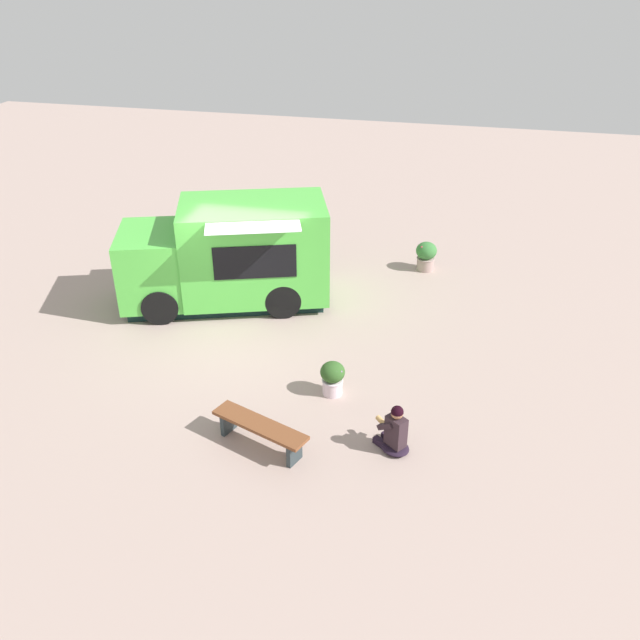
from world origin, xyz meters
name	(u,v)px	position (x,y,z in m)	size (l,w,h in m)	color
ground_plane	(242,331)	(0.00, 0.00, 0.00)	(40.00, 40.00, 0.00)	#AA9288
food_truck	(230,257)	(-1.29, -0.67, 1.13)	(3.38, 5.03, 2.39)	#51C343
person_customer	(394,433)	(3.14, 3.75, 0.35)	(0.69, 0.74, 0.91)	black
planter_flowering_near	(426,255)	(-4.06, 3.60, 0.41)	(0.53, 0.53, 0.76)	#A48882
planter_flowering_far	(333,377)	(1.82, 2.42, 0.37)	(0.46, 0.46, 0.68)	silver
plaza_bench	(260,429)	(3.57, 1.56, 0.37)	(1.00, 1.79, 0.48)	brown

